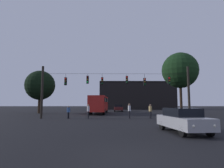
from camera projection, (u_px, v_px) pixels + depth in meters
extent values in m
plane|color=black|center=(114.00, 114.00, 30.61)|extent=(168.00, 168.00, 0.00)
cylinder|color=black|center=(42.00, 92.00, 22.66)|extent=(0.28, 0.28, 6.32)
cylinder|color=black|center=(189.00, 92.00, 22.88)|extent=(0.28, 0.28, 6.32)
cylinder|color=black|center=(116.00, 74.00, 23.00)|extent=(17.81, 0.02, 0.02)
cylinder|color=black|center=(66.00, 76.00, 22.89)|extent=(0.03, 0.03, 0.45)
cube|color=black|center=(66.00, 81.00, 22.82)|extent=(0.26, 0.32, 0.95)
sphere|color=red|center=(65.00, 79.00, 22.68)|extent=(0.20, 0.20, 0.20)
sphere|color=#5B3D0C|center=(65.00, 81.00, 22.64)|extent=(0.20, 0.20, 0.20)
sphere|color=#0C4219|center=(65.00, 84.00, 22.61)|extent=(0.20, 0.20, 0.20)
cylinder|color=black|center=(88.00, 75.00, 22.94)|extent=(0.03, 0.03, 0.25)
cube|color=black|center=(88.00, 80.00, 22.88)|extent=(0.26, 0.32, 0.95)
sphere|color=#510A0A|center=(87.00, 77.00, 22.73)|extent=(0.20, 0.20, 0.20)
sphere|color=#5B3D0C|center=(87.00, 80.00, 22.70)|extent=(0.20, 0.20, 0.20)
sphere|color=#1EE04C|center=(87.00, 82.00, 22.67)|extent=(0.20, 0.20, 0.20)
cylinder|color=black|center=(102.00, 76.00, 22.95)|extent=(0.03, 0.03, 0.43)
cube|color=black|center=(102.00, 81.00, 22.88)|extent=(0.26, 0.32, 0.95)
sphere|color=red|center=(102.00, 79.00, 22.73)|extent=(0.20, 0.20, 0.20)
sphere|color=#5B3D0C|center=(102.00, 81.00, 22.70)|extent=(0.20, 0.20, 0.20)
sphere|color=#0C4219|center=(102.00, 83.00, 22.67)|extent=(0.20, 0.20, 0.20)
cylinder|color=black|center=(127.00, 75.00, 23.00)|extent=(0.03, 0.03, 0.27)
cube|color=black|center=(127.00, 80.00, 22.94)|extent=(0.26, 0.32, 0.95)
sphere|color=red|center=(127.00, 77.00, 22.79)|extent=(0.20, 0.20, 0.20)
sphere|color=#5B3D0C|center=(127.00, 80.00, 22.76)|extent=(0.20, 0.20, 0.20)
sphere|color=#0C4219|center=(127.00, 82.00, 22.73)|extent=(0.20, 0.20, 0.20)
cylinder|color=black|center=(144.00, 76.00, 23.01)|extent=(0.03, 0.03, 0.51)
cube|color=black|center=(145.00, 82.00, 22.94)|extent=(0.26, 0.32, 0.95)
sphere|color=red|center=(145.00, 79.00, 22.79)|extent=(0.20, 0.20, 0.20)
sphere|color=#5B3D0C|center=(145.00, 82.00, 22.76)|extent=(0.20, 0.20, 0.20)
sphere|color=#0C4219|center=(145.00, 84.00, 22.73)|extent=(0.20, 0.20, 0.20)
cylinder|color=black|center=(169.00, 75.00, 23.06)|extent=(0.03, 0.03, 0.36)
cube|color=black|center=(169.00, 81.00, 22.99)|extent=(0.26, 0.32, 0.95)
sphere|color=red|center=(169.00, 78.00, 22.84)|extent=(0.20, 0.20, 0.20)
sphere|color=#5B3D0C|center=(169.00, 81.00, 22.81)|extent=(0.20, 0.20, 0.20)
sphere|color=#0C4219|center=(170.00, 83.00, 22.78)|extent=(0.20, 0.20, 0.20)
cube|color=#B21E19|center=(99.00, 104.00, 33.14)|extent=(2.94, 11.09, 2.50)
cube|color=black|center=(99.00, 100.00, 33.20)|extent=(2.96, 10.43, 0.70)
cylinder|color=black|center=(96.00, 110.00, 36.98)|extent=(0.32, 1.01, 1.00)
cylinder|color=black|center=(107.00, 110.00, 36.92)|extent=(0.32, 1.01, 1.00)
cylinder|color=black|center=(91.00, 111.00, 30.85)|extent=(0.32, 1.01, 1.00)
cylinder|color=black|center=(105.00, 111.00, 30.79)|extent=(0.32, 1.01, 1.00)
cylinder|color=black|center=(89.00, 112.00, 28.89)|extent=(0.32, 1.01, 1.00)
cylinder|color=black|center=(104.00, 112.00, 28.82)|extent=(0.32, 1.01, 1.00)
cube|color=beige|center=(101.00, 100.00, 36.48)|extent=(2.59, 0.90, 0.56)
cube|color=beige|center=(98.00, 100.00, 30.47)|extent=(2.59, 0.90, 0.56)
cube|color=#99999E|center=(183.00, 122.00, 11.69)|extent=(2.28, 4.48, 0.68)
cube|color=black|center=(182.00, 112.00, 11.90)|extent=(1.84, 2.49, 0.52)
cylinder|color=black|center=(210.00, 131.00, 10.36)|extent=(0.29, 0.66, 0.64)
cylinder|color=black|center=(183.00, 131.00, 10.16)|extent=(0.29, 0.66, 0.64)
cylinder|color=black|center=(184.00, 125.00, 13.16)|extent=(0.29, 0.66, 0.64)
cylinder|color=black|center=(162.00, 125.00, 12.96)|extent=(0.29, 0.66, 0.64)
sphere|color=white|center=(214.00, 126.00, 9.69)|extent=(0.18, 0.18, 0.18)
sphere|color=white|center=(193.00, 126.00, 9.55)|extent=(0.18, 0.18, 0.18)
cube|color=#511919|center=(118.00, 108.00, 41.58)|extent=(1.83, 4.31, 0.68)
cube|color=black|center=(118.00, 106.00, 41.49)|extent=(1.60, 2.33, 0.52)
cylinder|color=black|center=(115.00, 110.00, 42.95)|extent=(0.22, 0.64, 0.64)
cylinder|color=black|center=(121.00, 110.00, 42.96)|extent=(0.22, 0.64, 0.64)
cylinder|color=black|center=(115.00, 110.00, 40.13)|extent=(0.22, 0.64, 0.64)
cylinder|color=black|center=(122.00, 110.00, 40.13)|extent=(0.22, 0.64, 0.64)
sphere|color=white|center=(115.00, 108.00, 43.66)|extent=(0.18, 0.18, 0.18)
sphere|color=white|center=(120.00, 108.00, 43.67)|extent=(0.18, 0.18, 0.18)
cylinder|color=black|center=(69.00, 115.00, 22.59)|extent=(0.14, 0.14, 0.75)
cylinder|color=black|center=(68.00, 115.00, 22.44)|extent=(0.14, 0.14, 0.75)
cube|color=#2D4C7F|center=(68.00, 110.00, 22.58)|extent=(0.35, 0.42, 0.56)
sphere|color=#8C6B51|center=(69.00, 107.00, 22.62)|extent=(0.20, 0.20, 0.20)
cylinder|color=black|center=(129.00, 115.00, 22.73)|extent=(0.14, 0.14, 0.88)
cylinder|color=black|center=(130.00, 115.00, 22.57)|extent=(0.14, 0.14, 0.88)
cube|color=silver|center=(129.00, 108.00, 22.73)|extent=(0.29, 0.39, 0.66)
sphere|color=#8C6B51|center=(129.00, 105.00, 22.77)|extent=(0.24, 0.24, 0.24)
cylinder|color=black|center=(150.00, 115.00, 22.70)|extent=(0.14, 0.14, 0.83)
cylinder|color=black|center=(151.00, 115.00, 22.55)|extent=(0.14, 0.14, 0.83)
cube|color=#997F4C|center=(150.00, 109.00, 22.70)|extent=(0.35, 0.42, 0.63)
sphere|color=#8C6B51|center=(150.00, 105.00, 22.74)|extent=(0.23, 0.23, 0.23)
cylinder|color=black|center=(88.00, 115.00, 22.57)|extent=(0.14, 0.14, 0.83)
cylinder|color=black|center=(88.00, 115.00, 22.72)|extent=(0.14, 0.14, 0.83)
cube|color=silver|center=(88.00, 109.00, 22.72)|extent=(0.33, 0.41, 0.63)
sphere|color=#8C6B51|center=(88.00, 105.00, 22.76)|extent=(0.23, 0.23, 0.23)
cube|color=black|center=(136.00, 97.00, 58.21)|extent=(22.39, 8.84, 7.72)
cube|color=black|center=(136.00, 83.00, 58.63)|extent=(22.39, 8.84, 0.50)
cylinder|color=#2D2116|center=(39.00, 104.00, 34.01)|extent=(0.51, 0.51, 3.21)
sphere|color=black|center=(40.00, 85.00, 34.36)|extent=(5.37, 5.37, 5.37)
cylinder|color=#2D2116|center=(181.00, 98.00, 33.10)|extent=(0.45, 0.45, 5.44)
sphere|color=black|center=(180.00, 70.00, 33.60)|extent=(6.37, 6.37, 6.37)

